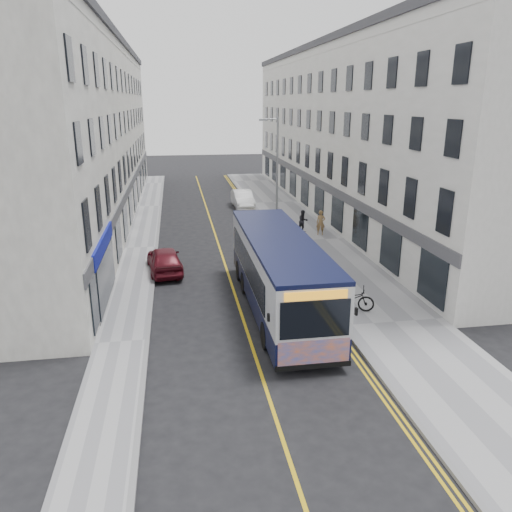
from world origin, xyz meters
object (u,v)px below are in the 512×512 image
object	(u,v)px
streetlamp	(276,173)
car_white	(243,199)
pedestrian_near	(321,223)
bicycle	(350,299)
car_maroon	(165,260)
pedestrian_far	(303,221)
city_bus	(279,271)

from	to	relation	value
streetlamp	car_white	size ratio (longest dim) A/B	1.76
pedestrian_near	bicycle	bearing A→B (deg)	-85.42
car_maroon	bicycle	bearing A→B (deg)	133.11
streetlamp	car_maroon	size ratio (longest dim) A/B	1.87
streetlamp	car_white	bearing A→B (deg)	95.61
pedestrian_far	car_maroon	world-z (taller)	pedestrian_far
car_white	car_maroon	size ratio (longest dim) A/B	1.06
pedestrian_far	car_white	world-z (taller)	pedestrian_far
pedestrian_near	pedestrian_far	size ratio (longest dim) A/B	1.07
bicycle	car_white	size ratio (longest dim) A/B	0.46
bicycle	car_maroon	distance (m)	10.70
car_maroon	car_white	bearing A→B (deg)	-118.28
bicycle	pedestrian_far	world-z (taller)	pedestrian_far
pedestrian_far	city_bus	bearing A→B (deg)	-124.86
city_bus	pedestrian_near	world-z (taller)	city_bus
bicycle	pedestrian_near	bearing A→B (deg)	9.06
city_bus	car_white	distance (m)	22.90
city_bus	car_white	size ratio (longest dim) A/B	2.57
pedestrian_near	pedestrian_far	world-z (taller)	pedestrian_near
streetlamp	pedestrian_near	xyz separation A→B (m)	(3.04, -0.81, -3.41)
pedestrian_far	bicycle	bearing A→B (deg)	-111.65
car_white	car_maroon	distance (m)	17.99
streetlamp	pedestrian_near	world-z (taller)	streetlamp
city_bus	car_white	bearing A→B (deg)	86.28
car_white	car_maroon	xyz separation A→B (m)	(-6.60, -16.74, -0.02)
city_bus	bicycle	bearing A→B (deg)	-14.71
pedestrian_far	streetlamp	bearing A→B (deg)	164.64
bicycle	pedestrian_near	size ratio (longest dim) A/B	1.24
streetlamp	bicycle	distance (m)	14.26
bicycle	car_maroon	size ratio (longest dim) A/B	0.49
pedestrian_far	pedestrian_near	bearing A→B (deg)	-54.13
city_bus	car_white	xyz separation A→B (m)	(1.49, 22.83, -1.11)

